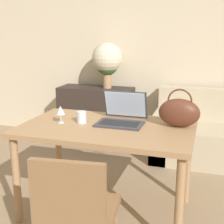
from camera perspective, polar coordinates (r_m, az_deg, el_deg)
The scene contains 10 objects.
wall_back at distance 4.30m, azimuth 6.92°, elevation 12.25°, with size 10.00×0.06×2.70m.
dining_table at distance 2.54m, azimuth -0.97°, elevation -4.52°, with size 1.38×0.85×0.77m.
chair at distance 1.92m, azimuth -6.64°, elevation -17.47°, with size 0.49×0.49×0.85m.
couch at distance 3.96m, azimuth 18.44°, elevation -4.27°, with size 1.46×0.81×0.82m.
sideboard at distance 4.35m, azimuth -2.93°, elevation -0.50°, with size 1.02×0.40×0.77m.
laptop at distance 2.60m, azimuth 1.89°, elevation -0.45°, with size 0.38×0.35×0.25m.
drinking_glass at distance 2.60m, azimuth -5.56°, elevation -0.93°, with size 0.08×0.08×0.10m.
wine_glass at distance 2.61m, azimuth -9.41°, elevation 0.22°, with size 0.07×0.07×0.14m.
handbag at distance 2.52m, azimuth 12.18°, elevation -0.07°, with size 0.33×0.16×0.31m.
flower_vase at distance 4.17m, azimuth -0.89°, elevation 9.42°, with size 0.40×0.40×0.60m.
Camera 1 is at (0.80, -1.57, 1.50)m, focal length 50.00 mm.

